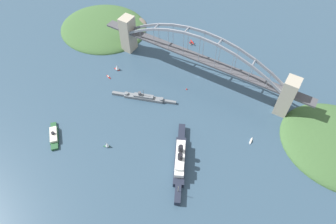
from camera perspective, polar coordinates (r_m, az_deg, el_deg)
name	(u,v)px	position (r m, az deg, el deg)	size (l,w,h in m)	color
ground_plane	(198,77)	(414.25, 5.77, 6.68)	(1400.00, 1400.00, 0.00)	#334C60
harbor_arch_bridge	(200,60)	(394.03, 6.12, 9.76)	(294.10, 18.90, 71.03)	#ADA38E
headland_east_shore	(105,28)	(507.23, -11.86, 15.39)	(139.93, 128.11, 21.47)	#3D6033
ocean_liner	(180,160)	(326.42, 2.29, -9.05)	(49.37, 88.75, 20.99)	#1E2333
naval_cruiser	(143,97)	(384.18, -4.74, 2.83)	(80.48, 31.48, 16.58)	slate
harbor_ferry_steamer	(54,136)	(371.10, -20.89, -4.21)	(33.00, 31.58, 8.10)	#23512D
seaplane_taxiing_near_bridge	(192,43)	(465.30, 4.51, 13.01)	(9.31, 8.30, 5.16)	#B7B7B2
small_boat_0	(109,77)	(419.23, -11.25, 6.59)	(8.36, 3.39, 1.85)	#B2231E
small_boat_2	(117,67)	(425.23, -9.67, 8.37)	(8.92, 4.96, 9.52)	#B2231E
small_boat_4	(107,145)	(345.16, -11.55, -6.10)	(6.86, 5.46, 8.56)	#2D6B3D
small_boat_5	(251,141)	(357.75, 15.50, -5.33)	(2.49, 9.54, 2.00)	silver
channel_marker_buoy	(187,89)	(395.78, 3.57, 4.43)	(2.20, 2.20, 2.75)	red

